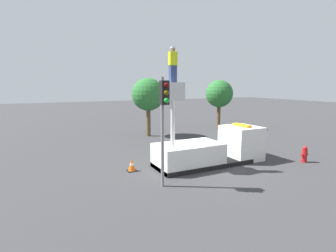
# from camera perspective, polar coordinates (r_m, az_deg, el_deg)

# --- Properties ---
(ground_plane) EXTENTS (120.00, 120.00, 0.00)m
(ground_plane) POSITION_cam_1_polar(r_m,az_deg,el_deg) (15.09, 7.58, -8.34)
(ground_plane) COLOR #38383A
(bucket_truck) EXTENTS (6.49, 2.18, 4.59)m
(bucket_truck) POSITION_cam_1_polar(r_m,az_deg,el_deg) (15.15, 9.27, -4.97)
(bucket_truck) COLOR black
(bucket_truck) RESTS_ON ground
(worker) EXTENTS (0.40, 0.26, 1.75)m
(worker) POSITION_cam_1_polar(r_m,az_deg,el_deg) (13.46, 1.06, 13.22)
(worker) COLOR navy
(worker) RESTS_ON bucket_truck
(traffic_light_pole) EXTENTS (0.34, 0.57, 4.80)m
(traffic_light_pole) POSITION_cam_1_polar(r_m,az_deg,el_deg) (11.03, -0.92, 3.41)
(traffic_light_pole) COLOR gray
(traffic_light_pole) RESTS_ON ground
(fire_hydrant) EXTENTS (0.53, 0.29, 0.96)m
(fire_hydrant) POSITION_cam_1_polar(r_m,az_deg,el_deg) (17.23, 27.58, -5.50)
(fire_hydrant) COLOR red
(fire_hydrant) RESTS_ON ground
(traffic_cone_rear) EXTENTS (0.48, 0.48, 0.66)m
(traffic_cone_rear) POSITION_cam_1_polar(r_m,az_deg,el_deg) (13.96, -7.89, -8.45)
(traffic_cone_rear) COLOR black
(traffic_cone_rear) RESTS_ON ground
(tree_left_bg) EXTENTS (2.74, 2.74, 4.94)m
(tree_left_bg) POSITION_cam_1_polar(r_m,az_deg,el_deg) (27.09, 11.10, 6.85)
(tree_left_bg) COLOR brown
(tree_left_bg) RESTS_ON ground
(tree_right_bg) EXTENTS (2.82, 2.82, 5.05)m
(tree_right_bg) POSITION_cam_1_polar(r_m,az_deg,el_deg) (22.73, -4.34, 6.79)
(tree_right_bg) COLOR brown
(tree_right_bg) RESTS_ON ground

